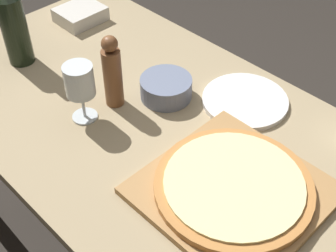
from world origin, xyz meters
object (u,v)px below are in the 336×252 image
at_px(pizza, 234,185).
at_px(pepper_mill, 112,73).
at_px(wine_glass, 80,82).
at_px(wine_bottle, 13,24).
at_px(small_bowl, 166,88).

xyz_separation_m(pizza, pepper_mill, (0.02, 0.43, 0.07)).
height_order(pizza, wine_glass, wine_glass).
distance_m(pizza, pepper_mill, 0.44).
bearing_deg(wine_bottle, pizza, -85.88).
bearing_deg(wine_bottle, pepper_mill, -78.11).
distance_m(pizza, small_bowl, 0.38).
bearing_deg(small_bowl, wine_glass, 157.58).
relative_size(pepper_mill, small_bowl, 1.47).
bearing_deg(pizza, wine_bottle, 94.12).
bearing_deg(pizza, pepper_mill, 87.64).
bearing_deg(wine_bottle, small_bowl, -65.93).
xyz_separation_m(wine_bottle, wine_glass, (-0.02, -0.34, -0.01)).
bearing_deg(small_bowl, pizza, -111.13).
relative_size(pizza, wine_glass, 2.16).
bearing_deg(pepper_mill, wine_bottle, 101.89).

